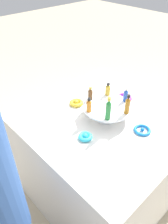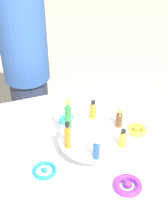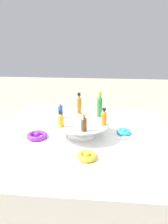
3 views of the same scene
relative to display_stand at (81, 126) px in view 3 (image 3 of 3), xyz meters
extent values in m
cube|color=silver|center=(0.00, 0.00, -0.45)|extent=(1.00, 1.00, 0.78)
cylinder|color=white|center=(0.00, 0.00, -0.06)|extent=(0.16, 0.16, 0.01)
cylinder|color=white|center=(0.00, 0.00, -0.02)|extent=(0.08, 0.08, 0.06)
cylinder|color=white|center=(0.00, 0.00, 0.02)|extent=(0.31, 0.31, 0.01)
cylinder|color=#234CAD|center=(-0.04, -0.12, 0.06)|extent=(0.03, 0.03, 0.07)
cone|color=#234CAD|center=(-0.04, -0.12, 0.10)|extent=(0.03, 0.03, 0.01)
cylinder|color=silver|center=(-0.04, -0.12, 0.11)|extent=(0.02, 0.02, 0.01)
cylinder|color=gold|center=(0.09, -0.10, 0.06)|extent=(0.03, 0.03, 0.06)
cone|color=gold|center=(0.09, -0.10, 0.09)|extent=(0.03, 0.03, 0.01)
cylinder|color=black|center=(0.09, -0.10, 0.11)|extent=(0.02, 0.02, 0.01)
cylinder|color=brown|center=(0.13, 0.03, 0.06)|extent=(0.03, 0.03, 0.06)
cone|color=brown|center=(0.13, 0.03, 0.10)|extent=(0.03, 0.03, 0.01)
cylinder|color=#B79338|center=(0.13, 0.03, 0.11)|extent=(0.02, 0.02, 0.01)
cylinder|color=orange|center=(0.04, 0.12, 0.06)|extent=(0.03, 0.03, 0.07)
cone|color=orange|center=(0.04, 0.12, 0.10)|extent=(0.03, 0.03, 0.01)
cylinder|color=black|center=(0.04, 0.12, 0.11)|extent=(0.02, 0.02, 0.01)
cylinder|color=#288438|center=(-0.09, 0.10, 0.08)|extent=(0.03, 0.03, 0.10)
cone|color=#288438|center=(-0.09, 0.10, 0.14)|extent=(0.03, 0.03, 0.02)
cylinder|color=gold|center=(-0.09, 0.10, 0.16)|extent=(0.02, 0.02, 0.02)
cylinder|color=#AD6B19|center=(-0.13, -0.03, 0.07)|extent=(0.03, 0.03, 0.09)
cone|color=#AD6B19|center=(-0.13, -0.03, 0.13)|extent=(0.03, 0.03, 0.02)
cylinder|color=black|center=(-0.13, -0.03, 0.14)|extent=(0.02, 0.02, 0.02)
torus|color=#2DB7CC|center=(-0.05, 0.24, -0.05)|extent=(0.08, 0.08, 0.02)
sphere|color=#2DB7CC|center=(-0.05, 0.24, -0.04)|extent=(0.03, 0.03, 0.03)
torus|color=blue|center=(-0.24, -0.05, -0.05)|extent=(0.10, 0.10, 0.02)
sphere|color=blue|center=(-0.24, -0.05, -0.05)|extent=(0.02, 0.02, 0.02)
torus|color=purple|center=(0.05, -0.24, -0.05)|extent=(0.11, 0.11, 0.03)
sphere|color=purple|center=(0.05, -0.24, -0.04)|extent=(0.04, 0.04, 0.04)
torus|color=gold|center=(0.24, 0.05, -0.05)|extent=(0.09, 0.09, 0.03)
sphere|color=gold|center=(0.24, 0.05, -0.04)|extent=(0.04, 0.04, 0.04)
camera|label=1|loc=(-0.70, 0.86, 0.81)|focal=35.00mm
camera|label=2|loc=(-0.38, -0.93, 0.91)|focal=50.00mm
camera|label=3|loc=(1.10, 0.12, 0.46)|focal=35.00mm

